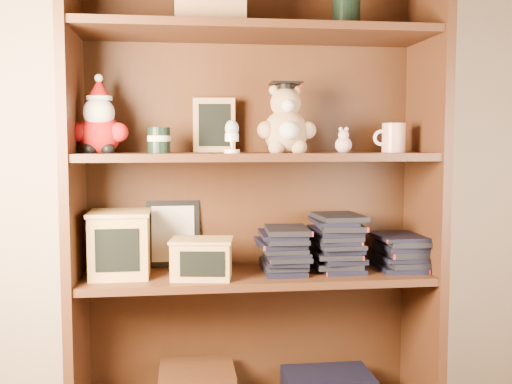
# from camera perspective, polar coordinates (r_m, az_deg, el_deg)

# --- Properties ---
(bookcase) EXTENTS (1.20, 0.35, 1.60)m
(bookcase) POSITION_cam_1_polar(r_m,az_deg,el_deg) (2.03, -0.25, -1.04)
(bookcase) COLOR #472614
(bookcase) RESTS_ON ground
(shelf_lower) EXTENTS (1.14, 0.33, 0.02)m
(shelf_lower) POSITION_cam_1_polar(r_m,az_deg,el_deg) (2.02, 0.00, -8.00)
(shelf_lower) COLOR #472614
(shelf_lower) RESTS_ON ground
(shelf_upper) EXTENTS (1.14, 0.33, 0.02)m
(shelf_upper) POSITION_cam_1_polar(r_m,az_deg,el_deg) (1.97, 0.00, 3.40)
(shelf_upper) COLOR #472614
(shelf_upper) RESTS_ON ground
(santa_plush) EXTENTS (0.18, 0.13, 0.26)m
(santa_plush) POSITION_cam_1_polar(r_m,az_deg,el_deg) (1.97, -14.68, 6.33)
(santa_plush) COLOR #A50F0F
(santa_plush) RESTS_ON shelf_upper
(teachers_tin) EXTENTS (0.07, 0.07, 0.08)m
(teachers_tin) POSITION_cam_1_polar(r_m,az_deg,el_deg) (1.96, -9.22, 4.92)
(teachers_tin) COLOR black
(teachers_tin) RESTS_ON shelf_upper
(chalkboard_plaque) EXTENTS (0.15, 0.09, 0.19)m
(chalkboard_plaque) POSITION_cam_1_polar(r_m,az_deg,el_deg) (2.07, -4.00, 6.28)
(chalkboard_plaque) COLOR #9E7547
(chalkboard_plaque) RESTS_ON shelf_upper
(egg_cup) EXTENTS (0.05, 0.05, 0.10)m
(egg_cup) POSITION_cam_1_polar(r_m,az_deg,el_deg) (1.89, -2.32, 5.42)
(egg_cup) COLOR white
(egg_cup) RESTS_ON shelf_upper
(grad_teddy_bear) EXTENTS (0.20, 0.17, 0.24)m
(grad_teddy_bear) POSITION_cam_1_polar(r_m,az_deg,el_deg) (1.98, 2.87, 6.38)
(grad_teddy_bear) COLOR tan
(grad_teddy_bear) RESTS_ON shelf_upper
(pink_figurine) EXTENTS (0.06, 0.06, 0.09)m
(pink_figurine) POSITION_cam_1_polar(r_m,az_deg,el_deg) (2.03, 8.33, 4.68)
(pink_figurine) COLOR beige
(pink_figurine) RESTS_ON shelf_upper
(teacher_mug) EXTENTS (0.11, 0.08, 0.10)m
(teacher_mug) POSITION_cam_1_polar(r_m,az_deg,el_deg) (2.08, 12.92, 5.05)
(teacher_mug) COLOR silver
(teacher_mug) RESTS_ON shelf_upper
(certificate_frame) EXTENTS (0.18, 0.05, 0.23)m
(certificate_frame) POSITION_cam_1_polar(r_m,az_deg,el_deg) (2.12, -7.91, -3.93)
(certificate_frame) COLOR black
(certificate_frame) RESTS_ON shelf_lower
(treats_box) EXTENTS (0.20, 0.20, 0.21)m
(treats_box) POSITION_cam_1_polar(r_m,az_deg,el_deg) (1.99, -12.83, -4.79)
(treats_box) COLOR tan
(treats_box) RESTS_ON shelf_lower
(pencils_box) EXTENTS (0.21, 0.16, 0.13)m
(pencils_box) POSITION_cam_1_polar(r_m,az_deg,el_deg) (1.93, -5.21, -6.30)
(pencils_box) COLOR tan
(pencils_box) RESTS_ON shelf_lower
(book_stack_left) EXTENTS (0.14, 0.20, 0.16)m
(book_stack_left) POSITION_cam_1_polar(r_m,az_deg,el_deg) (2.02, 2.63, -5.36)
(book_stack_left) COLOR black
(book_stack_left) RESTS_ON shelf_lower
(book_stack_mid) EXTENTS (0.14, 0.20, 0.19)m
(book_stack_mid) POSITION_cam_1_polar(r_m,az_deg,el_deg) (2.05, 7.66, -4.76)
(book_stack_mid) COLOR black
(book_stack_mid) RESTS_ON shelf_lower
(book_stack_right) EXTENTS (0.14, 0.20, 0.11)m
(book_stack_right) POSITION_cam_1_polar(r_m,az_deg,el_deg) (2.13, 13.55, -5.61)
(book_stack_right) COLOR black
(book_stack_right) RESTS_ON shelf_lower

